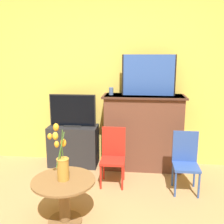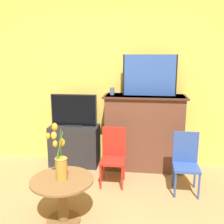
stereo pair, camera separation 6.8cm
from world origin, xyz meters
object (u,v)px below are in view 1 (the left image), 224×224
object	(u,v)px
chair_blue	(186,159)
chair_red	(113,153)
vase_tulips	(62,161)
painting	(149,75)
tv_monitor	(73,111)

from	to	relation	value
chair_blue	chair_red	bearing A→B (deg)	174.26
vase_tulips	chair_red	bearing A→B (deg)	65.00
chair_red	vase_tulips	bearing A→B (deg)	-115.00
chair_blue	painting	bearing A→B (deg)	126.74
tv_monitor	chair_blue	xyz separation A→B (m)	(1.51, -0.59, -0.42)
chair_red	painting	bearing A→B (deg)	49.65
painting	vase_tulips	xyz separation A→B (m)	(-0.83, -1.36, -0.70)
painting	chair_red	size ratio (longest dim) A/B	1.01
vase_tulips	painting	bearing A→B (deg)	58.65
vase_tulips	tv_monitor	bearing A→B (deg)	99.88
chair_red	vase_tulips	world-z (taller)	vase_tulips
painting	tv_monitor	distance (m)	1.19
painting	vase_tulips	distance (m)	1.74
painting	tv_monitor	bearing A→B (deg)	-179.62
painting	vase_tulips	bearing A→B (deg)	-121.35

